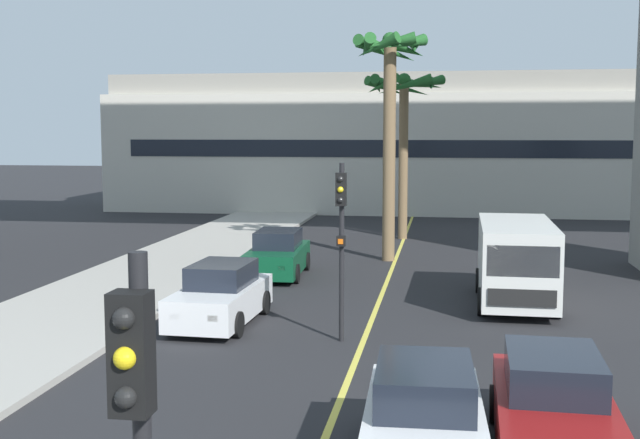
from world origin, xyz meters
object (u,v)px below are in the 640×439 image
(car_queue_front, at_px, (278,255))
(car_queue_fourth, at_px, (221,296))
(car_queue_third, at_px, (424,423))
(car_queue_second, at_px, (553,409))
(palm_tree_near_median, at_px, (389,85))
(traffic_light_median_far, at_px, (341,227))
(delivery_van, at_px, (516,260))
(palm_tree_mid_median, at_px, (404,104))

(car_queue_front, height_order, car_queue_fourth, same)
(car_queue_front, relative_size, car_queue_third, 1.00)
(car_queue_second, relative_size, car_queue_third, 1.00)
(palm_tree_near_median, bearing_deg, car_queue_front, -131.70)
(car_queue_front, relative_size, palm_tree_near_median, 0.49)
(car_queue_front, distance_m, car_queue_third, 16.17)
(car_queue_fourth, bearing_deg, car_queue_second, -45.25)
(car_queue_third, relative_size, palm_tree_near_median, 0.48)
(car_queue_third, xyz_separation_m, traffic_light_median_far, (-2.12, 7.00, 1.99))
(car_queue_front, bearing_deg, delivery_van, -24.40)
(traffic_light_median_far, distance_m, palm_tree_mid_median, 18.82)
(car_queue_second, bearing_deg, car_queue_third, -154.18)
(car_queue_fourth, relative_size, palm_tree_near_median, 0.48)
(car_queue_second, height_order, palm_tree_mid_median, palm_tree_mid_median)
(delivery_van, bearing_deg, car_queue_second, -91.76)
(traffic_light_median_far, xyz_separation_m, palm_tree_near_median, (0.22, 12.15, 3.91))
(delivery_van, relative_size, palm_tree_mid_median, 0.70)
(car_queue_front, bearing_deg, traffic_light_median_far, -68.52)
(car_queue_front, relative_size, traffic_light_median_far, 0.99)
(car_queue_third, xyz_separation_m, delivery_van, (2.26, 11.79, 0.57))
(palm_tree_mid_median, bearing_deg, car_queue_fourth, -102.23)
(car_queue_third, height_order, palm_tree_near_median, palm_tree_near_median)
(car_queue_third, height_order, delivery_van, delivery_van)
(car_queue_second, xyz_separation_m, traffic_light_median_far, (-4.05, 6.07, 1.99))
(palm_tree_mid_median, bearing_deg, palm_tree_near_median, -91.99)
(car_queue_front, height_order, traffic_light_median_far, traffic_light_median_far)
(palm_tree_mid_median, bearing_deg, car_queue_second, -81.65)
(car_queue_fourth, bearing_deg, palm_tree_mid_median, 77.77)
(traffic_light_median_far, height_order, palm_tree_near_median, palm_tree_near_median)
(car_queue_front, xyz_separation_m, traffic_light_median_far, (3.25, -8.26, 1.99))
(car_queue_front, height_order, palm_tree_near_median, palm_tree_near_median)
(car_queue_second, distance_m, traffic_light_median_far, 7.56)
(car_queue_front, xyz_separation_m, car_queue_second, (7.30, -14.32, 0.00))
(delivery_van, relative_size, palm_tree_near_median, 0.62)
(car_queue_third, bearing_deg, car_queue_second, 25.82)
(delivery_van, height_order, palm_tree_mid_median, palm_tree_mid_median)
(car_queue_front, distance_m, delivery_van, 8.40)
(delivery_van, distance_m, traffic_light_median_far, 6.65)
(car_queue_third, distance_m, traffic_light_median_far, 7.58)
(car_queue_fourth, bearing_deg, traffic_light_median_far, -22.04)
(car_queue_second, distance_m, car_queue_fourth, 10.41)
(traffic_light_median_far, relative_size, palm_tree_mid_median, 0.56)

